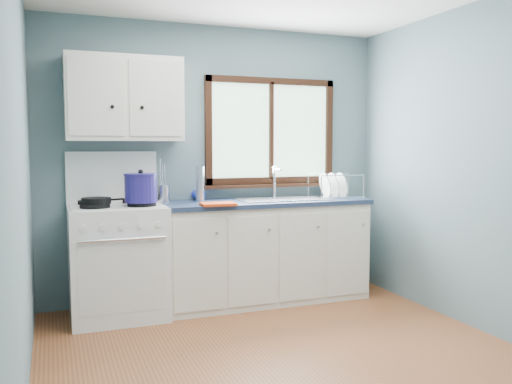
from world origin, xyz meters
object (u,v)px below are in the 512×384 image
object	(u,v)px
dish_rack	(334,191)
thermos	(200,184)
skillet	(97,201)
gas_range	(118,258)
base_cabinets	(264,256)
stockpot	(141,188)
sink	(283,206)
utensil_crock	(163,193)

from	to	relation	value
dish_rack	thermos	bearing A→B (deg)	-177.69
thermos	skillet	bearing A→B (deg)	-165.52
dish_rack	gas_range	bearing A→B (deg)	-174.42
base_cabinets	skillet	bearing A→B (deg)	-173.91
stockpot	skillet	bearing A→B (deg)	176.99
sink	utensil_crock	size ratio (longest dim) A/B	2.24
sink	skillet	world-z (taller)	sink
gas_range	dish_rack	xyz separation A→B (m)	(2.04, 0.05, 0.49)
skillet	utensil_crock	bearing A→B (deg)	9.96
utensil_crock	dish_rack	xyz separation A→B (m)	(1.62, -0.14, -0.02)
sink	utensil_crock	world-z (taller)	utensil_crock
utensil_crock	sink	bearing A→B (deg)	-9.31
skillet	stockpot	distance (m)	0.35
sink	stockpot	bearing A→B (deg)	-172.41
sink	stockpot	size ratio (longest dim) A/B	2.62
utensil_crock	thermos	size ratio (longest dim) A/B	1.22
gas_range	sink	distance (m)	1.53
gas_range	skillet	world-z (taller)	gas_range
base_cabinets	skillet	size ratio (longest dim) A/B	5.09
thermos	dish_rack	distance (m)	1.31
stockpot	dish_rack	bearing A→B (deg)	6.31
gas_range	stockpot	distance (m)	0.63
thermos	dish_rack	bearing A→B (deg)	-1.88
utensil_crock	dish_rack	bearing A→B (deg)	-5.06
stockpot	dish_rack	xyz separation A→B (m)	(1.86, 0.21, -0.10)
stockpot	base_cabinets	bearing A→B (deg)	8.81
gas_range	dish_rack	size ratio (longest dim) A/B	2.87
gas_range	utensil_crock	size ratio (longest dim) A/B	3.62
dish_rack	utensil_crock	bearing A→B (deg)	179.13
gas_range	skillet	bearing A→B (deg)	-140.22
sink	thermos	size ratio (longest dim) A/B	2.73
stockpot	thermos	distance (m)	0.61
gas_range	base_cabinets	size ratio (longest dim) A/B	0.74
stockpot	dish_rack	distance (m)	1.88
gas_range	base_cabinets	world-z (taller)	gas_range
base_cabinets	thermos	world-z (taller)	thermos
stockpot	utensil_crock	distance (m)	0.43
sink	skillet	bearing A→B (deg)	-174.58
gas_range	utensil_crock	xyz separation A→B (m)	(0.42, 0.19, 0.50)
utensil_crock	thermos	xyz separation A→B (m)	(0.31, -0.10, 0.08)
gas_range	stockpot	bearing A→B (deg)	-41.68
skillet	gas_range	bearing A→B (deg)	20.16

